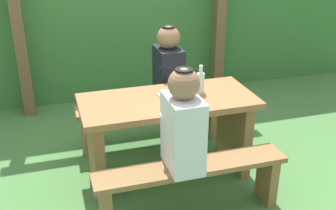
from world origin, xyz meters
TOP-DOWN VIEW (x-y plane):
  - ground_plane at (0.00, 0.00)m, footprint 12.00×12.00m
  - pergola_post_left at (-1.13, 1.61)m, footprint 0.12×0.12m
  - pergola_post_right at (1.13, 1.61)m, footprint 0.12×0.12m
  - picnic_table at (0.00, 0.00)m, footprint 1.40×0.64m
  - bench_near at (0.00, -0.57)m, footprint 1.40×0.24m
  - bench_far at (0.00, 0.57)m, footprint 1.40×0.24m
  - person_white_shirt at (-0.07, -0.56)m, footprint 0.25×0.35m
  - person_black_coat at (0.18, 0.56)m, footprint 0.25×0.35m
  - drinking_glass at (-0.05, -0.13)m, footprint 0.07×0.07m
  - bottle_left at (0.29, 0.05)m, footprint 0.07×0.07m
  - cell_phone at (-0.02, 0.04)m, footprint 0.11×0.15m

SIDE VIEW (x-z plane):
  - ground_plane at x=0.00m, z-range 0.00..0.00m
  - bench_near at x=0.00m, z-range 0.09..0.52m
  - bench_far at x=0.00m, z-range 0.09..0.52m
  - picnic_table at x=0.00m, z-range 0.13..0.84m
  - cell_phone at x=-0.02m, z-range 0.71..0.72m
  - drinking_glass at x=-0.05m, z-range 0.71..0.79m
  - person_white_shirt at x=-0.07m, z-range 0.40..1.12m
  - person_black_coat at x=0.18m, z-range 0.40..1.12m
  - bottle_left at x=0.29m, z-range 0.68..0.91m
  - pergola_post_left at x=-1.13m, z-range 0.00..2.20m
  - pergola_post_right at x=1.13m, z-range 0.00..2.20m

